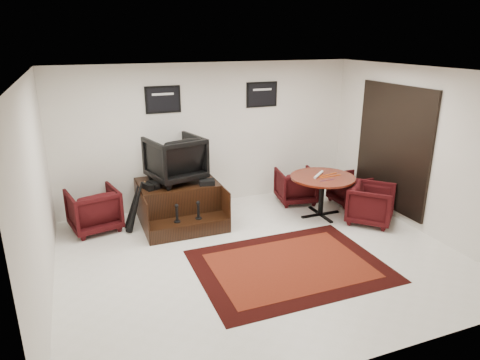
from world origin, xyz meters
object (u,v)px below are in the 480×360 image
(shine_chair, at_px, (175,157))
(armchair_side, at_px, (94,208))
(table_chair_back, at_px, (296,184))
(table_chair_window, at_px, (350,187))
(shine_podium, at_px, (179,203))
(table_chair_corner, at_px, (371,202))
(meeting_table, at_px, (322,181))

(shine_chair, height_order, armchair_side, shine_chair)
(table_chair_back, height_order, table_chair_window, table_chair_back)
(shine_podium, relative_size, table_chair_window, 2.15)
(table_chair_window, bearing_deg, armchair_side, 81.55)
(table_chair_back, bearing_deg, table_chair_window, 164.78)
(table_chair_back, height_order, table_chair_corner, table_chair_corner)
(shine_podium, relative_size, meeting_table, 1.22)
(shine_podium, bearing_deg, armchair_side, 173.69)
(shine_podium, height_order, meeting_table, meeting_table)
(meeting_table, bearing_deg, shine_chair, 160.90)
(armchair_side, distance_m, table_chair_back, 3.95)
(table_chair_back, distance_m, table_chair_corner, 1.61)
(shine_podium, xyz_separation_m, table_chair_corner, (3.24, -1.35, 0.06))
(shine_podium, height_order, table_chair_back, table_chair_back)
(meeting_table, relative_size, table_chair_window, 1.77)
(shine_chair, xyz_separation_m, meeting_table, (2.57, -0.89, -0.50))
(armchair_side, height_order, table_chair_window, armchair_side)
(shine_chair, relative_size, table_chair_back, 1.21)
(table_chair_window, height_order, table_chair_corner, table_chair_corner)
(shine_chair, distance_m, table_chair_back, 2.60)
(armchair_side, height_order, meeting_table, armchair_side)
(armchair_side, relative_size, table_chair_back, 1.08)
(meeting_table, distance_m, table_chair_corner, 0.95)
(armchair_side, relative_size, meeting_table, 0.69)
(table_chair_corner, bearing_deg, shine_chair, 110.90)
(meeting_table, xyz_separation_m, table_chair_corner, (0.68, -0.60, -0.30))
(armchair_side, xyz_separation_m, table_chair_back, (3.95, -0.10, -0.03))
(armchair_side, xyz_separation_m, table_chair_window, (4.93, -0.56, -0.07))
(meeting_table, bearing_deg, table_chair_back, 97.41)
(table_chair_corner, bearing_deg, shine_podium, 113.07)
(shine_podium, height_order, armchair_side, armchair_side)
(armchair_side, bearing_deg, table_chair_window, 160.96)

